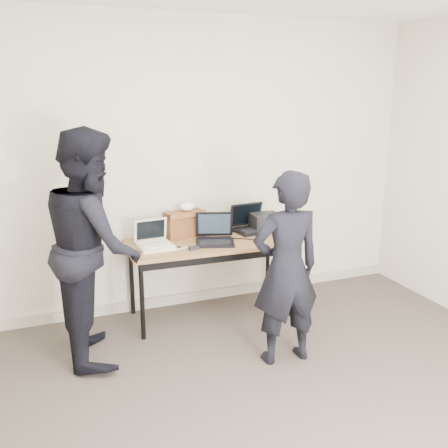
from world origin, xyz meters
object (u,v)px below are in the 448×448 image
laptop_beige (155,242)px  person_observer (93,245)px  desk (211,248)px  leather_satchel (185,224)px  laptop_right (251,225)px  person_typist (286,269)px  equipment_box (265,222)px  laptop_center (215,236)px

laptop_beige → person_observer: bearing=-154.1°
desk → leather_satchel: size_ratio=3.94×
laptop_right → person_typist: size_ratio=0.26×
laptop_right → person_observer: 1.64m
equipment_box → person_typist: size_ratio=0.18×
desk → laptop_center: laptop_center is taller
laptop_right → person_observer: size_ratio=0.22×
laptop_center → equipment_box: size_ratio=1.55×
laptop_beige → laptop_right: size_ratio=0.81×
laptop_center → person_observer: 1.13m
desk → laptop_center: bearing=-47.2°
desk → equipment_box: (0.63, 0.19, 0.14)m
laptop_beige → laptop_center: laptop_center is taller
leather_satchel → person_typist: size_ratio=0.26×
laptop_right → leather_satchel: (-0.66, 0.02, 0.07)m
equipment_box → person_typist: (-0.37, -1.13, -0.05)m
laptop_center → person_observer: size_ratio=0.23×
leather_satchel → person_typist: 1.25m
laptop_center → laptop_right: size_ratio=1.08×
desk → laptop_right: (0.48, 0.21, 0.12)m
desk → laptop_right: bearing=24.8°
leather_satchel → equipment_box: bearing=-12.2°
desk → laptop_beige: 0.53m
laptop_beige → person_typist: 1.23m
leather_satchel → laptop_beige: bearing=-156.7°
desk → laptop_center: 0.12m
equipment_box → person_observer: person_observer is taller
person_observer → person_typist: bearing=-113.2°
laptop_right → laptop_center: bearing=-160.2°
laptop_beige → equipment_box: size_ratio=1.16×
equipment_box → laptop_right: bearing=174.4°
desk → person_typist: bearing=-73.0°
laptop_center → leather_satchel: 0.33m
laptop_beige → person_observer: (-0.55, -0.32, 0.13)m
laptop_right → person_typist: bearing=-108.1°
laptop_center → leather_satchel: (-0.20, 0.25, 0.07)m
person_observer → laptop_right: bearing=-69.3°
desk → laptop_right: 0.54m
desk → laptop_right: size_ratio=3.90×
leather_satchel → person_observer: bearing=-158.2°
laptop_center → person_typist: person_typist is taller
person_typist → person_observer: 1.48m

